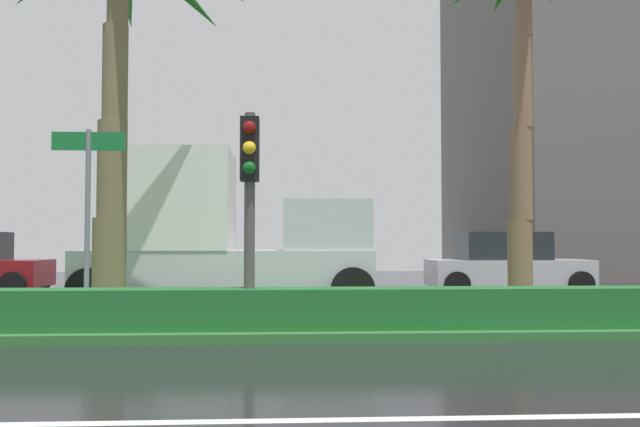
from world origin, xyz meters
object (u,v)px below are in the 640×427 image
object	(u,v)px
street_name_sign	(88,200)
box_truck_lead	(224,237)
traffic_signal_median_right	(250,180)
car_in_traffic_third	(506,265)

from	to	relation	value
street_name_sign	box_truck_lead	xyz separation A→B (m)	(1.63, 4.85, -0.53)
traffic_signal_median_right	street_name_sign	xyz separation A→B (m)	(-2.45, 0.27, -0.29)
street_name_sign	car_in_traffic_third	xyz separation A→B (m)	(9.08, 7.88, -1.25)
street_name_sign	box_truck_lead	bearing A→B (deg)	71.40
car_in_traffic_third	traffic_signal_median_right	bearing A→B (deg)	-129.13
box_truck_lead	car_in_traffic_third	world-z (taller)	box_truck_lead
street_name_sign	traffic_signal_median_right	bearing A→B (deg)	-6.30
box_truck_lead	street_name_sign	bearing A→B (deg)	-108.60
traffic_signal_median_right	car_in_traffic_third	distance (m)	10.62
traffic_signal_median_right	box_truck_lead	xyz separation A→B (m)	(-0.82, 5.12, -0.83)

